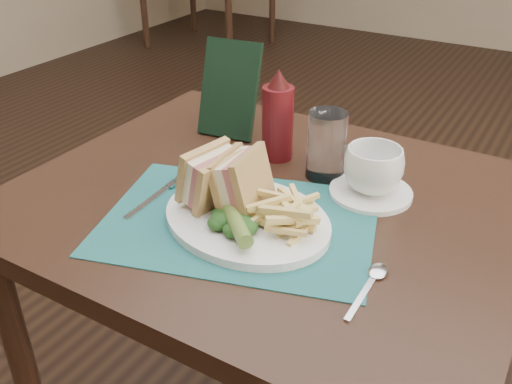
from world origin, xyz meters
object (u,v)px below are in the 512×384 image
sandwich_half_a (202,172)px  ketchup_bottle (278,115)px  saucer (370,193)px  check_presenter (229,89)px  sandwich_half_b (231,178)px  table_main (267,345)px  plate (247,219)px  coffee_cup (373,170)px  placemat (239,221)px  drinking_glass (326,145)px

sandwich_half_a → ketchup_bottle: ketchup_bottle is taller
saucer → check_presenter: 0.40m
sandwich_half_a → sandwich_half_b: (0.05, 0.01, 0.00)m
sandwich_half_b → saucer: bearing=40.5°
table_main → check_presenter: check_presenter is taller
plate → sandwich_half_b: bearing=172.3°
table_main → coffee_cup: 0.47m
sandwich_half_b → placemat: bearing=-37.0°
coffee_cup → plate: bearing=-125.9°
plate → check_presenter: size_ratio=1.44×
sandwich_half_a → sandwich_half_b: 0.05m
ketchup_bottle → sandwich_half_a: bearing=-93.5°
coffee_cup → drinking_glass: drinking_glass is taller
plate → table_main: bearing=111.0°
placemat → sandwich_half_a: 0.10m
coffee_cup → ketchup_bottle: bearing=167.8°
placemat → plate: plate is taller
plate → sandwich_half_b: 0.07m
placemat → drinking_glass: bearing=76.3°
coffee_cup → ketchup_bottle: ketchup_bottle is taller
sandwich_half_a → drinking_glass: (0.13, 0.21, -0.00)m
drinking_glass → ketchup_bottle: size_ratio=0.70×
placemat → drinking_glass: 0.24m
sandwich_half_b → check_presenter: (-0.19, 0.29, 0.03)m
placemat → saucer: bearing=51.6°
sandwich_half_a → coffee_cup: bearing=49.7°
placemat → sandwich_half_a: bearing=173.3°
plate → ketchup_bottle: 0.27m
sandwich_half_b → drinking_glass: size_ratio=0.81×
placemat → ketchup_bottle: size_ratio=2.42×
drinking_glass → table_main: bearing=-115.2°
sandwich_half_a → drinking_glass: drinking_glass is taller
check_presenter → table_main: bearing=-49.8°
drinking_glass → check_presenter: size_ratio=0.62×
table_main → sandwich_half_b: (-0.02, -0.09, 0.45)m
table_main → drinking_glass: bearing=64.8°
saucer → ketchup_bottle: size_ratio=0.81×
ketchup_bottle → check_presenter: (-0.15, 0.06, 0.01)m
drinking_glass → ketchup_bottle: (-0.12, 0.02, 0.03)m
table_main → saucer: bearing=30.8°
coffee_cup → ketchup_bottle: (-0.22, 0.05, 0.04)m
coffee_cup → drinking_glass: bearing=166.9°
coffee_cup → drinking_glass: 0.11m
placemat → check_presenter: check_presenter is taller
check_presenter → plate: bearing=-59.6°
sandwich_half_b → check_presenter: bearing=118.8°
plate → coffee_cup: (0.14, 0.20, 0.04)m
plate → coffee_cup: bearing=66.1°
sandwich_half_a → saucer: size_ratio=0.69×
sandwich_half_a → saucer: bearing=49.7°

